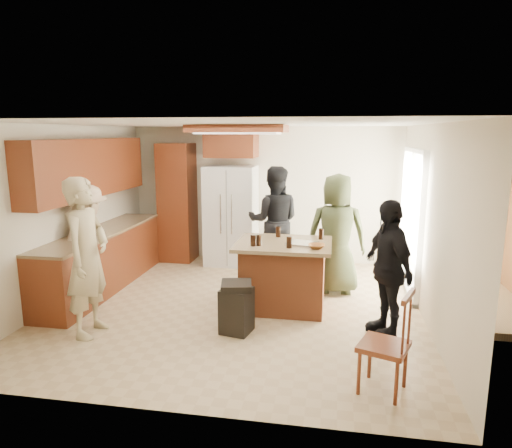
% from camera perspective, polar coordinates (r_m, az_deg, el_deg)
% --- Properties ---
extents(person_front_left, '(0.51, 0.70, 1.90)m').
position_cam_1_polar(person_front_left, '(5.73, -20.36, -3.94)').
color(person_front_left, tan).
rests_on(person_front_left, ground).
extents(person_behind_left, '(0.94, 0.63, 1.85)m').
position_cam_1_polar(person_behind_left, '(7.71, 2.28, 0.39)').
color(person_behind_left, black).
rests_on(person_behind_left, ground).
extents(person_behind_right, '(0.91, 0.61, 1.81)m').
position_cam_1_polar(person_behind_right, '(6.90, 10.04, -1.23)').
color(person_behind_right, '#343D23').
rests_on(person_behind_right, ground).
extents(person_side_right, '(0.82, 1.08, 1.64)m').
position_cam_1_polar(person_side_right, '(5.62, 16.12, -5.31)').
color(person_side_right, black).
rests_on(person_side_right, ground).
extents(person_counter, '(0.58, 1.11, 1.66)m').
position_cam_1_polar(person_counter, '(7.08, -20.19, -2.06)').
color(person_counter, tan).
rests_on(person_counter, ground).
extents(left_cabinetry, '(0.64, 3.00, 2.30)m').
position_cam_1_polar(left_cabinetry, '(7.36, -19.18, -0.51)').
color(left_cabinetry, maroon).
rests_on(left_cabinetry, ground).
extents(back_wall_units, '(1.80, 0.60, 2.45)m').
position_cam_1_polar(back_wall_units, '(8.57, -8.16, 4.47)').
color(back_wall_units, maroon).
rests_on(back_wall_units, ground).
extents(refrigerator, '(0.90, 0.76, 1.80)m').
position_cam_1_polar(refrigerator, '(8.35, -3.12, 1.07)').
color(refrigerator, white).
rests_on(refrigerator, ground).
extents(kitchen_island, '(1.28, 1.03, 0.93)m').
position_cam_1_polar(kitchen_island, '(6.31, 3.45, -6.33)').
color(kitchen_island, '#9D4A28').
rests_on(kitchen_island, ground).
extents(island_items, '(0.98, 0.71, 0.15)m').
position_cam_1_polar(island_items, '(6.06, 5.11, -2.20)').
color(island_items, silver).
rests_on(island_items, kitchen_island).
extents(trash_bin, '(0.42, 0.42, 0.63)m').
position_cam_1_polar(trash_bin, '(5.60, -2.44, -10.33)').
color(trash_bin, black).
rests_on(trash_bin, ground).
extents(spindle_chair, '(0.54, 0.54, 0.99)m').
position_cam_1_polar(spindle_chair, '(4.51, 15.94, -14.49)').
color(spindle_chair, maroon).
rests_on(spindle_chair, ground).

